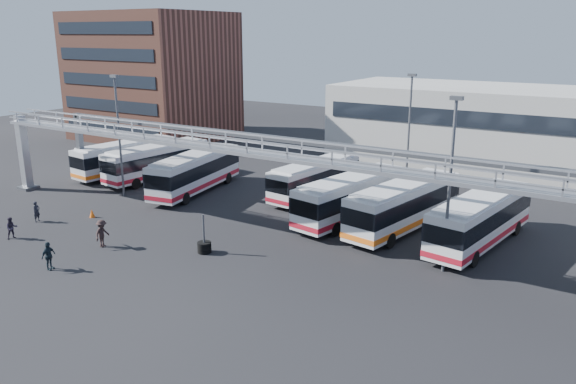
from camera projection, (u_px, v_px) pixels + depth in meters
The scene contains 20 objects.
ground at pixel (208, 268), 33.40m from camera, with size 140.00×140.00×0.00m, color black.
gantry at pixel (263, 159), 36.67m from camera, with size 51.40×5.15×7.10m.
apartment_building at pixel (153, 76), 73.04m from camera, with size 18.00×15.00×16.00m, color brown.
warehouse at pixel (539, 129), 57.09m from camera, with size 42.00×14.00×8.00m, color #9E9E99.
light_pole_left at pixel (119, 130), 46.54m from camera, with size 0.70×0.35×10.21m.
light_pole_mid at pixel (450, 177), 31.38m from camera, with size 0.70×0.35×10.21m.
light_pole_back at pixel (409, 127), 47.69m from camera, with size 0.70×0.35×10.21m.
bus_0 at pixel (126, 156), 54.87m from camera, with size 3.66×10.96×3.27m.
bus_1 at pixel (157, 160), 53.04m from camera, with size 3.63×11.11×3.31m.
bus_2 at pixel (195, 171), 48.79m from camera, with size 4.46×11.60×3.44m.
bus_4 at pixel (315, 178), 47.31m from camera, with size 3.49×10.39×3.09m.
bus_5 at pixel (353, 196), 41.38m from camera, with size 4.49×11.47×3.40m.
bus_6 at pixel (404, 204), 39.32m from camera, with size 4.58×11.71×3.47m.
bus_7 at pixel (481, 218), 36.41m from camera, with size 4.22×11.56×3.43m.
pedestrian_a at pixel (37, 212), 41.37m from camera, with size 0.57×0.37×1.56m, color black.
pedestrian_b at pixel (12, 228), 37.95m from camera, with size 0.74×0.58×1.52m, color #2B2431.
pedestrian_c at pixel (102, 233), 36.45m from camera, with size 1.19×0.68×1.84m, color black.
pedestrian_d at pixel (48, 256), 32.94m from camera, with size 1.01×0.42×1.72m, color #18242C.
cone_right at pixel (92, 213), 42.45m from camera, with size 0.40×0.40×0.64m, color #F15C0D.
tire_stack at pixel (204, 246), 35.61m from camera, with size 0.89×0.89×2.55m.
Camera 1 is at (20.50, -23.59, 13.51)m, focal length 35.00 mm.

